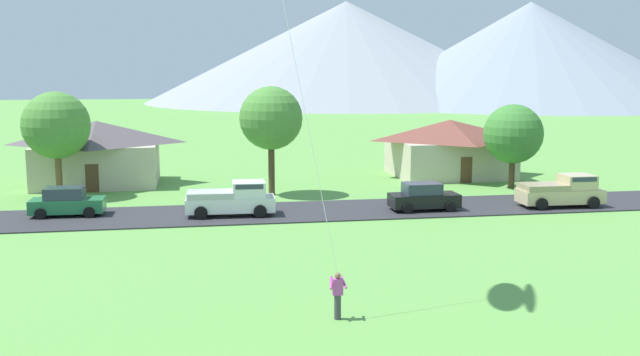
% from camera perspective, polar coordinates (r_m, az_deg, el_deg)
% --- Properties ---
extents(road_strip, '(160.00, 6.38, 0.08)m').
position_cam_1_polar(road_strip, '(44.15, -5.18, -2.75)').
color(road_strip, '#2D2D33').
rests_on(road_strip, ground).
extents(mountain_far_east_ridge, '(102.96, 102.96, 25.68)m').
position_cam_1_polar(mountain_far_east_ridge, '(191.57, 2.05, 9.82)').
color(mountain_far_east_ridge, '#8E939E').
rests_on(mountain_far_east_ridge, ground).
extents(mountain_west_ridge, '(85.46, 85.46, 24.19)m').
position_cam_1_polar(mountain_west_ridge, '(183.03, 16.04, 9.32)').
color(mountain_west_ridge, gray).
rests_on(mountain_west_ridge, ground).
extents(house_leftmost, '(9.52, 8.30, 4.56)m').
position_cam_1_polar(house_leftmost, '(60.05, 10.07, 2.41)').
color(house_leftmost, beige).
rests_on(house_leftmost, ground).
extents(house_left_center, '(9.45, 7.55, 4.80)m').
position_cam_1_polar(house_left_center, '(57.10, -17.00, 1.97)').
color(house_left_center, beige).
rests_on(house_left_center, ground).
extents(tree_near_left, '(4.30, 4.30, 6.12)m').
position_cam_1_polar(tree_near_left, '(54.70, 14.86, 3.33)').
color(tree_near_left, '#4C3823').
rests_on(tree_near_left, ground).
extents(tree_left_of_center, '(4.52, 4.52, 7.16)m').
position_cam_1_polar(tree_left_of_center, '(52.11, -19.92, 3.88)').
color(tree_left_of_center, brown).
rests_on(tree_left_of_center, ground).
extents(tree_right_of_center, '(4.34, 4.34, 7.49)m').
position_cam_1_polar(tree_right_of_center, '(50.01, -3.85, 4.67)').
color(tree_right_of_center, '#4C3823').
rests_on(tree_right_of_center, ground).
extents(parked_car_green_mid_west, '(4.24, 2.15, 1.68)m').
position_cam_1_polar(parked_car_green_mid_west, '(45.49, -19.18, -1.80)').
color(parked_car_green_mid_west, '#237042').
rests_on(parked_car_green_mid_west, road_strip).
extents(parked_car_black_mid_east, '(4.22, 2.12, 1.68)m').
position_cam_1_polar(parked_car_black_mid_east, '(45.07, 8.09, -1.50)').
color(parked_car_black_mid_east, black).
rests_on(parked_car_black_mid_east, road_strip).
extents(pickup_truck_white_west_side, '(5.27, 2.47, 1.99)m').
position_cam_1_polar(pickup_truck_white_west_side, '(43.33, -6.84, -1.62)').
color(pickup_truck_white_west_side, white).
rests_on(pickup_truck_white_west_side, road_strip).
extents(pickup_truck_sand_east_side, '(5.25, 2.42, 1.99)m').
position_cam_1_polar(pickup_truck_sand_east_side, '(48.24, 18.41, -0.96)').
color(pickup_truck_sand_east_side, '#C6B284').
rests_on(pickup_truck_sand_east_side, road_strip).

